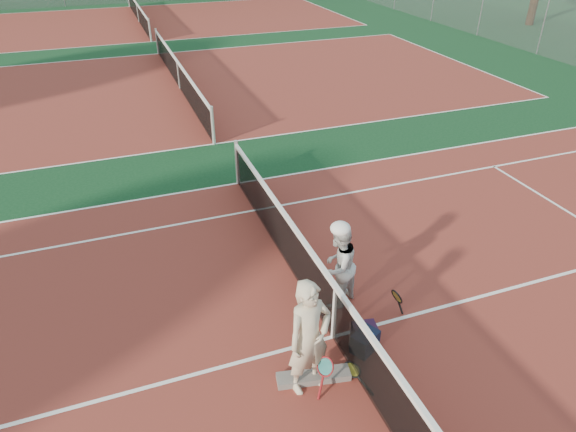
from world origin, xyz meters
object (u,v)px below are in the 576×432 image
(player_a, at_px, (309,338))
(racket_red, at_px, (325,375))
(sports_bag_purple, at_px, (364,332))
(water_bottle, at_px, (372,343))
(net_main, at_px, (334,312))
(player_b, at_px, (338,266))
(racket_black_held, at_px, (396,304))
(racket_spare, at_px, (352,371))
(sports_bag_navy, at_px, (365,342))

(player_a, height_order, racket_red, player_a)
(sports_bag_purple, height_order, water_bottle, water_bottle)
(net_main, distance_m, water_bottle, 0.72)
(water_bottle, bearing_deg, player_b, 91.49)
(player_b, xyz_separation_m, racket_black_held, (0.72, -0.67, -0.47))
(racket_spare, height_order, sports_bag_purple, sports_bag_purple)
(player_a, relative_size, racket_black_held, 3.14)
(sports_bag_purple, bearing_deg, player_b, 92.15)
(player_b, xyz_separation_m, water_bottle, (0.03, -1.19, -0.61))
(sports_bag_navy, relative_size, water_bottle, 1.35)
(net_main, height_order, player_a, player_a)
(racket_red, height_order, sports_bag_purple, racket_red)
(net_main, relative_size, sports_bag_purple, 30.74)
(player_a, xyz_separation_m, water_bottle, (1.13, 0.27, -0.74))
(sports_bag_purple, bearing_deg, player_a, -155.60)
(racket_red, xyz_separation_m, sports_bag_navy, (0.86, 0.46, -0.12))
(sports_bag_navy, distance_m, sports_bag_purple, 0.21)
(water_bottle, bearing_deg, net_main, 132.71)
(racket_red, bearing_deg, racket_spare, -30.25)
(net_main, xyz_separation_m, sports_bag_navy, (0.34, -0.40, -0.35))
(player_a, xyz_separation_m, sports_bag_purple, (1.13, 0.51, -0.74))
(racket_black_held, relative_size, water_bottle, 1.89)
(racket_red, xyz_separation_m, racket_black_held, (1.64, 0.92, 0.01))
(net_main, bearing_deg, racket_red, -121.32)
(racket_black_held, height_order, sports_bag_navy, racket_black_held)
(net_main, bearing_deg, sports_bag_purple, -26.01)
(racket_spare, bearing_deg, sports_bag_purple, -53.43)
(player_a, distance_m, racket_red, 0.65)
(net_main, distance_m, player_b, 0.86)
(racket_spare, bearing_deg, racket_black_held, -67.73)
(sports_bag_navy, height_order, water_bottle, sports_bag_navy)
(net_main, height_order, racket_spare, net_main)
(racket_spare, xyz_separation_m, water_bottle, (0.47, 0.30, 0.10))
(racket_black_held, distance_m, water_bottle, 0.87)
(net_main, bearing_deg, water_bottle, -47.29)
(water_bottle, bearing_deg, racket_red, -156.59)
(racket_red, xyz_separation_m, sports_bag_purple, (0.95, 0.66, -0.13))
(water_bottle, bearing_deg, racket_spare, -147.42)
(racket_red, xyz_separation_m, racket_spare, (0.48, 0.11, -0.22))
(racket_black_held, xyz_separation_m, water_bottle, (-0.69, -0.51, -0.13))
(racket_spare, height_order, water_bottle, water_bottle)
(racket_red, relative_size, racket_black_held, 0.98)
(sports_bag_navy, bearing_deg, water_bottle, -32.99)
(racket_red, relative_size, water_bottle, 1.85)
(player_b, relative_size, racket_black_held, 2.67)
(racket_spare, bearing_deg, player_a, 74.67)
(sports_bag_navy, distance_m, water_bottle, 0.10)
(sports_bag_navy, xyz_separation_m, sports_bag_purple, (0.09, 0.19, -0.02))
(player_b, distance_m, racket_spare, 1.70)
(racket_red, xyz_separation_m, water_bottle, (0.95, 0.41, -0.13))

